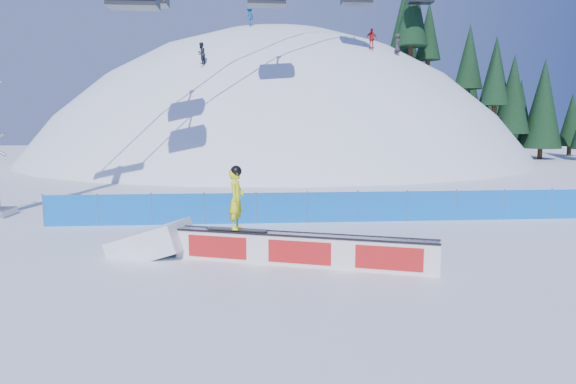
{
  "coord_description": "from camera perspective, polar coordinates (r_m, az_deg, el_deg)",
  "views": [
    {
      "loc": [
        -3.34,
        -15.2,
        3.86
      ],
      "look_at": [
        -2.08,
        0.44,
        1.77
      ],
      "focal_mm": 32.0,
      "sensor_mm": 36.0,
      "label": 1
    }
  ],
  "objects": [
    {
      "name": "rail_box",
      "position": [
        14.15,
        1.49,
        -6.41
      ],
      "size": [
        7.09,
        2.92,
        0.88
      ],
      "rotation": [
        0.0,
        0.0,
        -0.34
      ],
      "color": "white",
      "rests_on": "ground"
    },
    {
      "name": "distant_skiers",
      "position": [
        46.26,
        0.76,
        17.08
      ],
      "size": [
        17.45,
        11.09,
        6.44
      ],
      "color": "#1D202B",
      "rests_on": "ground"
    },
    {
      "name": "snowboarder",
      "position": [
        14.43,
        -5.76,
        -0.73
      ],
      "size": [
        1.76,
        0.88,
        1.83
      ],
      "rotation": [
        0.0,
        0.0,
        1.26
      ],
      "color": "black",
      "rests_on": "rail_box"
    },
    {
      "name": "ground",
      "position": [
        16.03,
        7.61,
        -6.4
      ],
      "size": [
        160.0,
        160.0,
        0.0
      ],
      "primitive_type": "plane",
      "color": "white",
      "rests_on": "ground"
    },
    {
      "name": "snow_ramp",
      "position": [
        15.92,
        -14.9,
        -6.69
      ],
      "size": [
        2.71,
        2.17,
        1.47
      ],
      "primitive_type": null,
      "rotation": [
        0.0,
        -0.31,
        -0.34
      ],
      "color": "white",
      "rests_on": "ground"
    },
    {
      "name": "snow_hill",
      "position": [
        61.32,
        -1.2,
        -13.28
      ],
      "size": [
        64.0,
        64.0,
        64.0
      ],
      "color": "white",
      "rests_on": "ground"
    },
    {
      "name": "safety_fence",
      "position": [
        20.24,
        4.96,
        -1.69
      ],
      "size": [
        22.05,
        0.05,
        1.3
      ],
      "color": "blue",
      "rests_on": "ground"
    },
    {
      "name": "treeline",
      "position": [
        63.02,
        22.23,
        11.49
      ],
      "size": [
        25.45,
        12.09,
        18.88
      ],
      "color": "#332114",
      "rests_on": "ground"
    }
  ]
}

